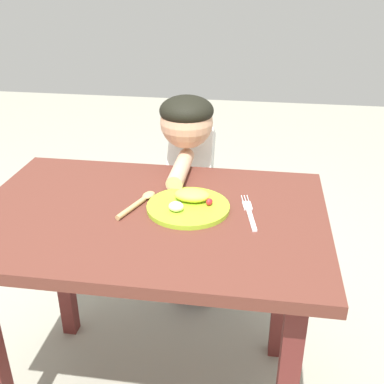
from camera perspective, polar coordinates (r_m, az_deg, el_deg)
dining_table at (r=1.47m, az=-5.06°, el=-6.15°), size 1.05×0.71×0.75m
plate at (r=1.42m, az=-0.39°, el=-1.49°), size 0.25×0.25×0.05m
fork at (r=1.41m, az=6.92°, el=-2.46°), size 0.06×0.22×0.01m
spoon at (r=1.46m, az=-6.32°, el=-1.17°), size 0.09×0.19×0.02m
person at (r=1.90m, az=-0.19°, el=0.02°), size 0.19×0.49×1.00m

